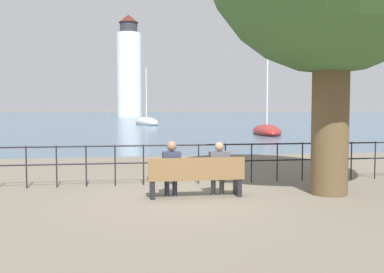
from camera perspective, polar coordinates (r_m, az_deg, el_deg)
ground_plane at (r=9.64m, az=0.47°, el=-8.03°), size 1000.00×1000.00×0.00m
harbor_water at (r=167.70m, az=-8.49°, el=2.96°), size 600.00×300.00×0.01m
park_bench at (r=9.50m, az=0.54°, el=-5.49°), size 2.13×0.45×0.90m
seated_person_left at (r=9.47m, az=-2.75°, el=-4.01°), size 0.40×0.35×1.25m
seated_person_right at (r=9.64m, az=3.61°, el=-3.98°), size 0.44×0.35×1.22m
promenade_railing at (r=11.15m, az=-0.94°, el=-2.82°), size 13.70×0.04×1.05m
sailboat_0 at (r=34.19m, az=9.93°, el=0.77°), size 3.47×7.29×8.69m
sailboat_1 at (r=53.76m, az=-6.10°, el=1.89°), size 3.60×7.83×7.56m
harbor_lighthouse at (r=108.02m, az=-8.39°, el=8.80°), size 6.12×6.12×25.13m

